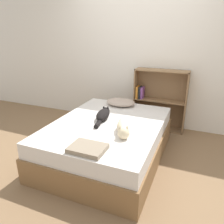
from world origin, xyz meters
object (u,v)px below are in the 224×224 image
bed (108,140)px  pillow (121,102)px  cat_light (123,129)px  bookshelf (159,99)px  cat_dark (103,115)px

bed → pillow: bearing=97.3°
pillow → cat_light: cat_light is taller
pillow → cat_light: size_ratio=0.90×
pillow → cat_light: 1.06m
pillow → bookshelf: bearing=46.7°
cat_dark → cat_light: bearing=-139.2°
bed → cat_light: bearing=-39.4°
cat_light → cat_dark: cat_light is taller
bed → cat_dark: 0.36m
cat_dark → pillow: bearing=-11.5°
bed → bookshelf: bearing=71.7°
cat_dark → bookshelf: bookshelf is taller
bed → pillow: size_ratio=4.01×
bed → bookshelf: bookshelf is taller
pillow → cat_light: (0.40, -0.99, 0.01)m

